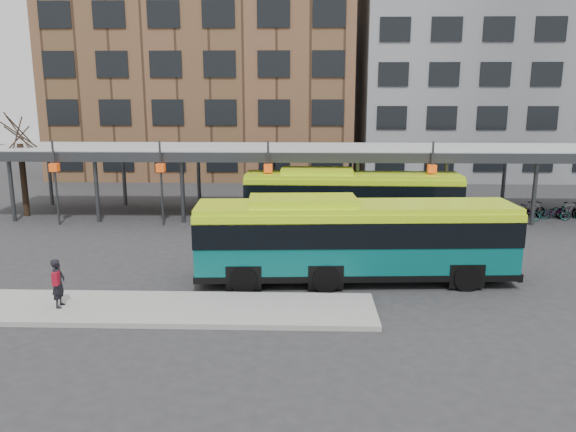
{
  "coord_description": "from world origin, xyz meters",
  "views": [
    {
      "loc": [
        -0.96,
        -21.1,
        7.41
      ],
      "look_at": [
        -1.74,
        4.26,
        1.8
      ],
      "focal_mm": 35.0,
      "sensor_mm": 36.0,
      "label": 1
    }
  ],
  "objects_px": {
    "pedestrian": "(58,283)",
    "tree": "(23,176)",
    "bus_front": "(353,238)",
    "bus_rear": "(351,197)"
  },
  "relations": [
    {
      "from": "pedestrian",
      "to": "tree",
      "type": "bearing_deg",
      "value": 25.64
    },
    {
      "from": "tree",
      "to": "bus_rear",
      "type": "height_order",
      "value": "tree"
    },
    {
      "from": "bus_front",
      "to": "bus_rear",
      "type": "bearing_deg",
      "value": 82.88
    },
    {
      "from": "bus_rear",
      "to": "pedestrian",
      "type": "bearing_deg",
      "value": -129.13
    },
    {
      "from": "tree",
      "to": "bus_rear",
      "type": "xyz_separation_m",
      "value": [
        19.62,
        -2.17,
        -0.73
      ]
    },
    {
      "from": "bus_rear",
      "to": "pedestrian",
      "type": "xyz_separation_m",
      "value": [
        -10.99,
        -12.97,
        -0.66
      ]
    },
    {
      "from": "bus_front",
      "to": "pedestrian",
      "type": "height_order",
      "value": "bus_front"
    },
    {
      "from": "tree",
      "to": "bus_front",
      "type": "xyz_separation_m",
      "value": [
        18.97,
        -11.57,
        -0.64
      ]
    },
    {
      "from": "bus_rear",
      "to": "pedestrian",
      "type": "relative_size",
      "value": 7.02
    },
    {
      "from": "bus_front",
      "to": "bus_rear",
      "type": "height_order",
      "value": "bus_front"
    }
  ]
}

